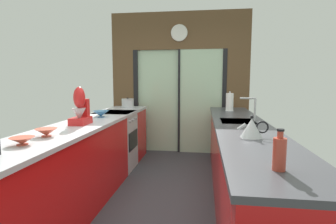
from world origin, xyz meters
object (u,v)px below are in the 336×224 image
(mixing_bowl_near, at_px, (22,141))
(kettle, at_px, (252,128))
(soap_bottle, at_px, (279,153))
(stock_pot, at_px, (128,103))
(oven_range, at_px, (116,141))
(stand_mixer, at_px, (80,110))
(paper_towel_roll, at_px, (230,102))
(mixing_bowl_mid, at_px, (46,132))
(mixing_bowl_far, at_px, (101,114))

(mixing_bowl_near, relative_size, kettle, 0.68)
(soap_bottle, bearing_deg, stock_pot, 119.55)
(kettle, bearing_deg, mixing_bowl_near, -163.78)
(oven_range, distance_m, stand_mixer, 1.35)
(oven_range, xyz_separation_m, paper_towel_roll, (1.80, 0.35, 0.61))
(mixing_bowl_near, distance_m, stock_pot, 2.81)
(stock_pot, bearing_deg, oven_range, -91.62)
(mixing_bowl_mid, distance_m, kettle, 1.79)
(mixing_bowl_near, xyz_separation_m, stand_mixer, (0.00, 0.97, 0.13))
(kettle, bearing_deg, mixing_bowl_mid, -173.39)
(oven_range, relative_size, mixing_bowl_near, 5.05)
(kettle, bearing_deg, soap_bottle, -90.12)
(stand_mixer, height_order, soap_bottle, stand_mixer)
(oven_range, bearing_deg, stock_pot, 88.38)
(mixing_bowl_far, bearing_deg, mixing_bowl_mid, -90.00)
(stock_pot, height_order, soap_bottle, soap_bottle)
(mixing_bowl_near, bearing_deg, mixing_bowl_far, 90.00)
(mixing_bowl_near, height_order, stand_mixer, stand_mixer)
(mixing_bowl_mid, bearing_deg, stock_pot, 90.00)
(mixing_bowl_far, height_order, paper_towel_roll, paper_towel_roll)
(mixing_bowl_mid, distance_m, mixing_bowl_far, 1.24)
(mixing_bowl_near, relative_size, mixing_bowl_mid, 0.97)
(stock_pot, relative_size, kettle, 0.83)
(mixing_bowl_near, distance_m, mixing_bowl_far, 1.55)
(oven_range, distance_m, kettle, 2.50)
(mixing_bowl_mid, distance_m, stock_pot, 2.50)
(paper_towel_roll, bearing_deg, stand_mixer, -139.04)
(paper_towel_roll, bearing_deg, kettle, -89.95)
(paper_towel_roll, bearing_deg, mixing_bowl_near, -125.33)
(mixing_bowl_near, bearing_deg, mixing_bowl_mid, 90.00)
(kettle, relative_size, paper_towel_roll, 0.84)
(mixing_bowl_far, bearing_deg, paper_towel_roll, 28.38)
(oven_range, bearing_deg, mixing_bowl_mid, -89.43)
(stand_mixer, xyz_separation_m, paper_towel_roll, (1.78, 1.55, -0.02))
(stand_mixer, bearing_deg, soap_bottle, -36.04)
(mixing_bowl_near, bearing_deg, paper_towel_roll, 54.67)
(mixing_bowl_near, relative_size, stand_mixer, 0.43)
(mixing_bowl_near, xyz_separation_m, stock_pot, (0.00, 2.81, 0.05))
(soap_bottle, bearing_deg, kettle, 89.88)
(mixing_bowl_near, relative_size, stock_pot, 0.83)
(mixing_bowl_near, xyz_separation_m, paper_towel_roll, (1.78, 2.51, 0.11))
(mixing_bowl_near, xyz_separation_m, mixing_bowl_far, (0.00, 1.55, 0.01))
(stand_mixer, xyz_separation_m, kettle, (1.78, -0.45, -0.08))
(mixing_bowl_mid, height_order, kettle, kettle)
(oven_range, xyz_separation_m, mixing_bowl_mid, (0.02, -1.85, 0.50))
(mixing_bowl_near, height_order, stock_pot, stock_pot)
(mixing_bowl_far, bearing_deg, mixing_bowl_near, -90.00)
(stand_mixer, height_order, stock_pot, stand_mixer)
(mixing_bowl_mid, relative_size, soap_bottle, 0.81)
(mixing_bowl_near, bearing_deg, soap_bottle, -10.49)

